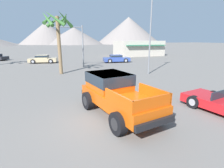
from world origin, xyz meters
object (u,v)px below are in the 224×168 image
Objects in this scene: traffic_light_main at (72,38)px; street_lamp_post at (151,21)px; orange_pickup_truck at (115,92)px; parked_car_blue at (116,58)px; parked_car_tan at (43,59)px; palm_tree_short at (57,27)px.

street_lamp_post is (6.89, -6.94, 1.65)m from traffic_light_main.
orange_pickup_truck is 15.34m from traffic_light_main.
orange_pickup_truck is 1.25× the size of parked_car_blue.
street_lamp_post is (10.71, -13.04, 4.66)m from parked_car_tan.
orange_pickup_truck is 11.39m from street_lamp_post.
traffic_light_main is (3.82, -6.11, 3.01)m from parked_car_tan.
parked_car_tan is (-4.01, 21.23, -0.45)m from orange_pickup_truck.
street_lamp_post is at bearing 134.82° from traffic_light_main.
traffic_light_main reaches higher than orange_pickup_truck.
traffic_light_main is 9.92m from street_lamp_post.
street_lamp_post reaches higher than parked_car_tan.
street_lamp_post is at bearing 39.71° from orange_pickup_truck.
orange_pickup_truck is at bearing -15.07° from parked_car_blue.
parked_car_blue is 0.81× the size of traffic_light_main.
palm_tree_short reaches higher than parked_car_tan.
orange_pickup_truck is 21.61m from parked_car_tan.
traffic_light_main is 0.58× the size of street_lamp_post.
parked_car_tan is at bearing 129.40° from street_lamp_post.
palm_tree_short is (-8.84, -6.97, 4.07)m from parked_car_blue.
parked_car_tan is 10.95m from palm_tree_short.
street_lamp_post reaches higher than orange_pickup_truck.
traffic_light_main reaches higher than parked_car_tan.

